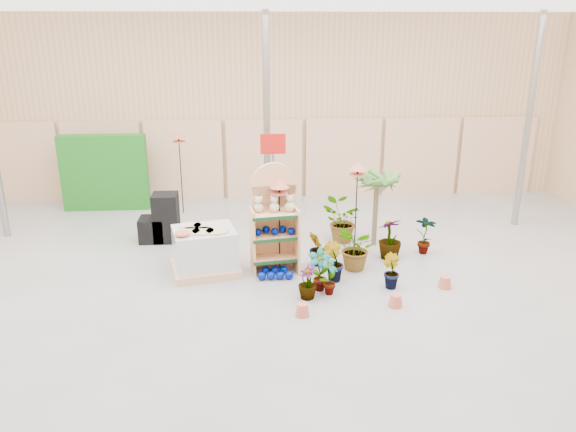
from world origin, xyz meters
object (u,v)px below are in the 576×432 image
pallet_stack (205,251)px  bird_table_front (279,187)px  display_shelf (274,222)px  potted_plant_2 (357,248)px

pallet_stack → bird_table_front: bird_table_front is taller
bird_table_front → display_shelf: bearing=160.0°
pallet_stack → potted_plant_2: size_ratio=1.62×
bird_table_front → potted_plant_2: (1.38, -0.14, -1.14)m
pallet_stack → bird_table_front: (1.34, 0.08, 1.14)m
display_shelf → bird_table_front: (0.09, -0.03, 0.66)m
pallet_stack → potted_plant_2: bearing=-14.3°
potted_plant_2 → pallet_stack: bearing=178.6°
pallet_stack → potted_plant_2: (2.72, -0.07, 0.00)m
display_shelf → potted_plant_2: size_ratio=2.37×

